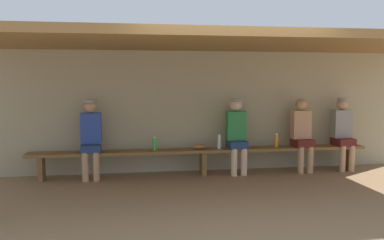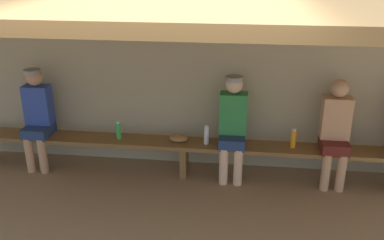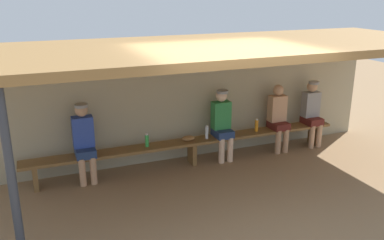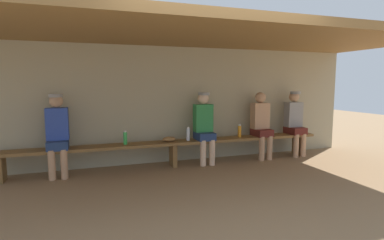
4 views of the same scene
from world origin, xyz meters
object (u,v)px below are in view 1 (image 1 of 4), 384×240
(player_rightmost, at_px, (302,132))
(player_in_blue, at_px, (343,130))
(water_bottle_orange, at_px, (276,141))
(baseball_glove_tan, at_px, (199,147))
(water_bottle_green, at_px, (155,144))
(bench, at_px, (203,153))
(player_with_sunglasses, at_px, (91,135))
(water_bottle_blue, at_px, (219,142))
(player_in_red, at_px, (237,132))

(player_rightmost, distance_m, player_in_blue, 0.81)
(water_bottle_orange, xyz_separation_m, baseball_glove_tan, (-1.43, 0.00, -0.07))
(water_bottle_green, height_order, water_bottle_orange, water_bottle_orange)
(bench, xyz_separation_m, player_rightmost, (1.85, 0.00, 0.34))
(player_with_sunglasses, bearing_deg, baseball_glove_tan, 0.21)
(player_rightmost, distance_m, player_with_sunglasses, 3.77)
(water_bottle_green, distance_m, water_bottle_blue, 1.14)
(player_in_red, relative_size, player_with_sunglasses, 1.00)
(player_rightmost, relative_size, water_bottle_orange, 5.35)
(player_in_blue, relative_size, water_bottle_green, 5.66)
(water_bottle_green, height_order, baseball_glove_tan, water_bottle_green)
(player_in_red, distance_m, water_bottle_green, 1.48)
(baseball_glove_tan, bearing_deg, player_in_red, -176.88)
(player_in_red, xyz_separation_m, player_in_blue, (2.04, 0.00, 0.00))
(player_with_sunglasses, xyz_separation_m, water_bottle_blue, (2.22, -0.02, -0.17))
(water_bottle_orange, bearing_deg, player_in_blue, -0.28)
(water_bottle_orange, distance_m, baseball_glove_tan, 1.43)
(player_in_blue, bearing_deg, player_with_sunglasses, 180.00)
(player_rightmost, xyz_separation_m, water_bottle_green, (-2.70, 0.01, -0.16))
(player_in_red, height_order, water_bottle_orange, player_in_red)
(player_rightmost, relative_size, player_in_blue, 0.99)
(player_in_blue, height_order, baseball_glove_tan, player_in_blue)
(player_in_blue, bearing_deg, baseball_glove_tan, 179.85)
(player_in_blue, relative_size, water_bottle_blue, 5.30)
(water_bottle_orange, bearing_deg, baseball_glove_tan, 179.97)
(player_with_sunglasses, distance_m, water_bottle_orange, 3.30)
(player_with_sunglasses, distance_m, baseball_glove_tan, 1.88)
(player_with_sunglasses, xyz_separation_m, baseball_glove_tan, (1.86, 0.01, -0.24))
(player_in_blue, bearing_deg, player_in_red, 180.00)
(water_bottle_blue, bearing_deg, bench, 177.28)
(baseball_glove_tan, bearing_deg, water_bottle_green, 3.79)
(water_bottle_green, xyz_separation_m, baseball_glove_tan, (0.79, 0.00, -0.07))
(player_in_red, height_order, baseball_glove_tan, player_in_red)
(player_in_red, bearing_deg, player_with_sunglasses, 180.00)
(player_in_blue, xyz_separation_m, water_bottle_blue, (-2.36, -0.02, -0.17))
(bench, bearing_deg, player_in_red, 0.33)
(water_bottle_green, bearing_deg, player_with_sunglasses, -179.69)
(player_in_blue, bearing_deg, water_bottle_blue, -179.58)
(player_in_blue, relative_size, baseball_glove_tan, 5.60)
(player_in_blue, height_order, water_bottle_green, player_in_blue)
(player_with_sunglasses, distance_m, water_bottle_green, 1.09)
(player_with_sunglasses, relative_size, water_bottle_orange, 5.39)
(baseball_glove_tan, bearing_deg, water_bottle_orange, -176.32)
(bench, height_order, player_with_sunglasses, player_with_sunglasses)
(bench, bearing_deg, baseball_glove_tan, 171.33)
(baseball_glove_tan, bearing_deg, bench, 175.04)
(baseball_glove_tan, bearing_deg, player_with_sunglasses, 3.92)
(bench, relative_size, water_bottle_orange, 24.04)
(player_in_red, bearing_deg, water_bottle_green, 179.77)
(bench, height_order, water_bottle_orange, water_bottle_orange)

